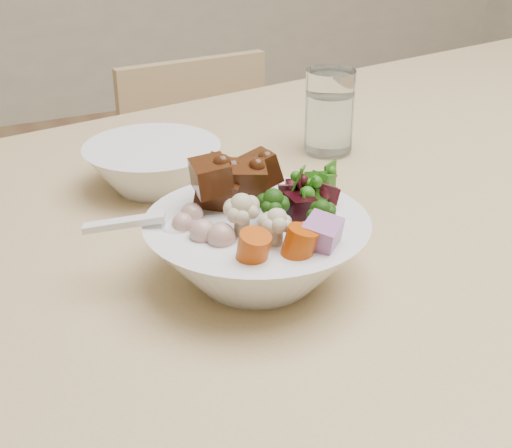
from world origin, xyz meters
The scene contains 6 objects.
dining_table centered at (-0.20, 0.11, 0.72)m, with size 1.83×1.21×0.80m.
chair_far centered at (-0.31, 0.80, 0.44)m, with size 0.37×0.37×0.78m.
food_bowl centered at (-0.61, -0.03, 0.84)m, with size 0.22×0.22×0.12m.
soup_spoon centered at (-0.69, 0.00, 0.86)m, with size 0.11×0.07×0.02m.
water_glass centered at (-0.37, 0.24, 0.85)m, with size 0.07×0.07×0.12m.
side_bowl centered at (-0.63, 0.23, 0.83)m, with size 0.17×0.17×0.06m, color white, non-canonical shape.
Camera 1 is at (-0.88, -0.57, 1.17)m, focal length 50.00 mm.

